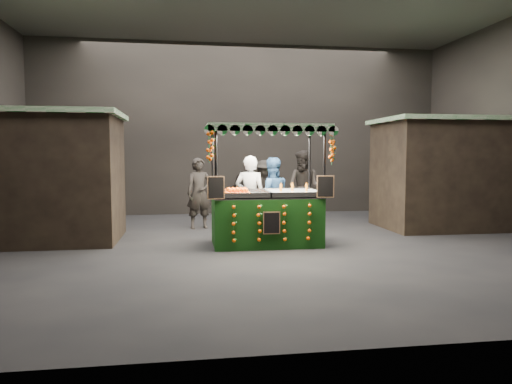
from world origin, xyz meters
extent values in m
plane|color=black|center=(0.00, 0.00, 0.00)|extent=(12.00, 12.00, 0.00)
cube|color=black|center=(0.00, 5.00, 2.50)|extent=(12.00, 0.10, 5.00)
cube|color=black|center=(0.00, -5.00, 2.50)|extent=(12.00, 0.10, 5.00)
cube|color=black|center=(-4.40, 1.00, 1.25)|extent=(2.80, 2.00, 2.50)
cube|color=#135A1F|center=(-4.40, 1.00, 2.55)|extent=(3.00, 2.20, 0.10)
cube|color=black|center=(4.40, 1.50, 1.25)|extent=(2.80, 2.00, 2.50)
cube|color=#135A1F|center=(4.40, 1.50, 2.55)|extent=(3.00, 2.20, 0.10)
cube|color=black|center=(-0.11, -0.01, 0.46)|extent=(2.05, 1.12, 0.93)
cube|color=#ADB0B4|center=(-0.11, -0.01, 0.95)|extent=(2.05, 1.12, 0.04)
cylinder|color=black|center=(-1.10, -0.54, 1.12)|extent=(0.05, 0.05, 2.23)
cylinder|color=black|center=(0.89, -0.54, 1.12)|extent=(0.05, 0.05, 2.23)
cylinder|color=black|center=(-1.10, 0.52, 1.12)|extent=(0.05, 0.05, 2.23)
cylinder|color=black|center=(0.89, 0.52, 1.12)|extent=(0.05, 0.05, 2.23)
cube|color=#135A1F|center=(-0.11, -0.01, 2.27)|extent=(2.28, 1.35, 0.07)
cube|color=silver|center=(0.45, -0.01, 1.00)|extent=(0.91, 1.00, 0.07)
cube|color=black|center=(-1.11, -0.60, 1.16)|extent=(0.31, 0.09, 0.41)
cube|color=black|center=(0.90, -0.60, 1.16)|extent=(0.31, 0.09, 0.41)
cube|color=black|center=(-0.11, -0.61, 0.51)|extent=(0.32, 0.02, 0.41)
imported|color=gray|center=(-0.31, 0.80, 0.86)|extent=(0.73, 0.59, 1.73)
imported|color=navy|center=(0.20, 1.06, 0.84)|extent=(0.85, 0.67, 1.68)
imported|color=black|center=(-1.33, 2.24, 0.84)|extent=(0.67, 0.51, 1.67)
imported|color=black|center=(1.26, 2.38, 0.93)|extent=(1.14, 1.12, 1.85)
imported|color=#292322|center=(0.04, 3.66, 0.85)|extent=(1.03, 0.96, 1.70)
imported|color=#2D2925|center=(0.51, 3.88, 0.80)|extent=(1.15, 1.15, 1.60)
imported|color=#292422|center=(-4.45, 3.15, 0.81)|extent=(0.93, 0.92, 1.62)
imported|color=#2A2522|center=(4.50, 3.65, 0.87)|extent=(1.32, 1.64, 1.75)
camera|label=1|loc=(-1.63, -8.89, 1.74)|focal=32.92mm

